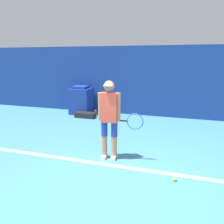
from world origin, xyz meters
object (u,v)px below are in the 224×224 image
object	(u,v)px
equipment_bag	(85,115)
water_bottle	(95,113)
tennis_player	(110,117)
covered_chair	(81,100)
tennis_ball	(175,179)

from	to	relation	value
equipment_bag	water_bottle	distance (m)	0.45
tennis_player	water_bottle	size ratio (longest dim) A/B	6.73
covered_chair	water_bottle	world-z (taller)	covered_chair
covered_chair	equipment_bag	xyz separation A→B (m)	(0.39, -0.53, -0.43)
tennis_ball	water_bottle	size ratio (longest dim) A/B	0.26
tennis_player	equipment_bag	size ratio (longest dim) A/B	2.33
tennis_ball	equipment_bag	xyz separation A→B (m)	(-3.33, 3.54, 0.06)
tennis_ball	covered_chair	bearing A→B (deg)	132.39
tennis_player	water_bottle	distance (m)	3.84
water_bottle	covered_chair	bearing A→B (deg)	165.48
tennis_ball	covered_chair	distance (m)	5.54
tennis_player	water_bottle	bearing A→B (deg)	110.80
tennis_ball	covered_chair	size ratio (longest dim) A/B	0.06
tennis_ball	water_bottle	xyz separation A→B (m)	(-3.06, 3.90, 0.09)
tennis_ball	equipment_bag	size ratio (longest dim) A/B	0.09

